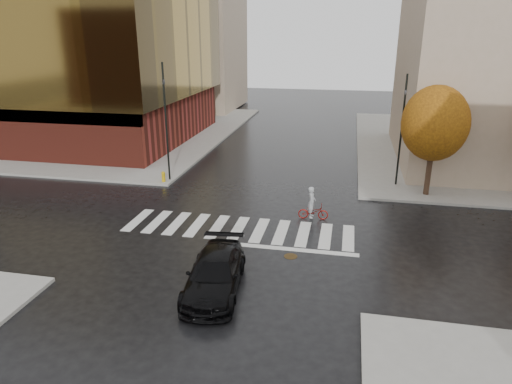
% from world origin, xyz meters
% --- Properties ---
extents(ground, '(120.00, 120.00, 0.00)m').
position_xyz_m(ground, '(0.00, 0.00, 0.00)').
color(ground, black).
rests_on(ground, ground).
extents(sidewalk_nw, '(30.00, 30.00, 0.15)m').
position_xyz_m(sidewalk_nw, '(-21.00, 21.00, 0.07)').
color(sidewalk_nw, gray).
rests_on(sidewalk_nw, ground).
extents(crosswalk, '(12.00, 3.00, 0.01)m').
position_xyz_m(crosswalk, '(0.00, 0.50, 0.01)').
color(crosswalk, silver).
rests_on(crosswalk, ground).
extents(office_glass, '(27.00, 19.00, 16.00)m').
position_xyz_m(office_glass, '(-22.00, 17.99, 8.28)').
color(office_glass, maroon).
rests_on(office_glass, sidewalk_nw).
extents(building_nw_far, '(14.00, 12.00, 20.00)m').
position_xyz_m(building_nw_far, '(-16.00, 37.00, 10.15)').
color(building_nw_far, tan).
rests_on(building_nw_far, sidewalk_nw).
extents(tree_ne_a, '(3.80, 3.80, 6.50)m').
position_xyz_m(tree_ne_a, '(10.00, 7.40, 4.46)').
color(tree_ne_a, '#312415').
rests_on(tree_ne_a, sidewalk_ne).
extents(sedan, '(2.49, 5.08, 1.42)m').
position_xyz_m(sedan, '(0.50, -5.35, 0.71)').
color(sedan, black).
rests_on(sedan, ground).
extents(cyclist, '(1.61, 0.64, 1.80)m').
position_xyz_m(cyclist, '(3.57, 2.50, 0.61)').
color(cyclist, maroon).
rests_on(cyclist, ground).
extents(traffic_light_nw, '(0.24, 0.22, 7.54)m').
position_xyz_m(traffic_light_nw, '(-6.30, 7.05, 4.47)').
color(traffic_light_nw, black).
rests_on(traffic_light_nw, sidewalk_nw).
extents(traffic_light_ne, '(0.16, 0.19, 6.93)m').
position_xyz_m(traffic_light_ne, '(8.38, 9.00, 4.06)').
color(traffic_light_ne, black).
rests_on(traffic_light_ne, sidewalk_ne).
extents(fire_hydrant, '(0.25, 0.25, 0.70)m').
position_xyz_m(fire_hydrant, '(-6.50, 6.50, 0.53)').
color(fire_hydrant, '#C0970B').
rests_on(fire_hydrant, sidewalk_nw).
extents(manhole, '(0.65, 0.65, 0.01)m').
position_xyz_m(manhole, '(3.00, -2.00, 0.01)').
color(manhole, '#453318').
rests_on(manhole, ground).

